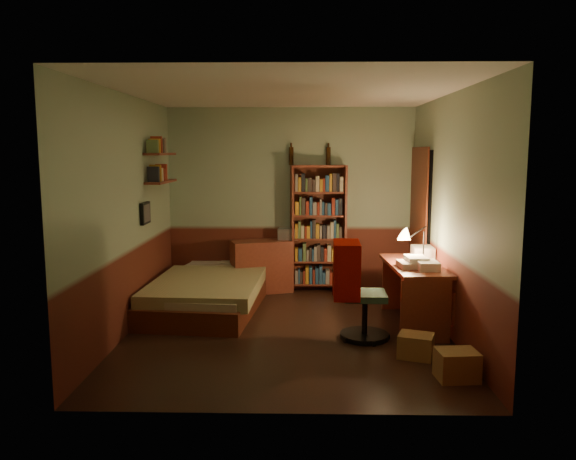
{
  "coord_description": "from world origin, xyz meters",
  "views": [
    {
      "loc": [
        0.14,
        -6.04,
        1.98
      ],
      "look_at": [
        0.0,
        0.25,
        1.1
      ],
      "focal_mm": 35.0,
      "sensor_mm": 36.0,
      "label": 1
    }
  ],
  "objects_px": {
    "mini_stereo": "(289,234)",
    "cardboard_box_b": "(416,346)",
    "desk": "(413,294)",
    "desk_lamp": "(424,239)",
    "bookshelf": "(318,229)",
    "dresser": "(261,266)",
    "bed": "(209,280)",
    "office_chair": "(365,298)",
    "cardboard_box_a": "(457,365)"
  },
  "relations": [
    {
      "from": "mini_stereo",
      "to": "desk",
      "type": "distance_m",
      "value": 2.23
    },
    {
      "from": "bed",
      "to": "bookshelf",
      "type": "distance_m",
      "value": 1.76
    },
    {
      "from": "mini_stereo",
      "to": "desk_lamp",
      "type": "bearing_deg",
      "value": -37.02
    },
    {
      "from": "desk",
      "to": "cardboard_box_b",
      "type": "bearing_deg",
      "value": -102.58
    },
    {
      "from": "desk_lamp",
      "to": "cardboard_box_b",
      "type": "bearing_deg",
      "value": -86.44
    },
    {
      "from": "dresser",
      "to": "desk_lamp",
      "type": "bearing_deg",
      "value": -52.02
    },
    {
      "from": "cardboard_box_a",
      "to": "desk_lamp",
      "type": "bearing_deg",
      "value": 88.04
    },
    {
      "from": "desk",
      "to": "cardboard_box_b",
      "type": "relative_size",
      "value": 4.1
    },
    {
      "from": "dresser",
      "to": "bookshelf",
      "type": "height_order",
      "value": "bookshelf"
    },
    {
      "from": "desk_lamp",
      "to": "cardboard_box_b",
      "type": "height_order",
      "value": "desk_lamp"
    },
    {
      "from": "office_chair",
      "to": "cardboard_box_b",
      "type": "bearing_deg",
      "value": -49.4
    },
    {
      "from": "cardboard_box_b",
      "to": "desk_lamp",
      "type": "bearing_deg",
      "value": 75.63
    },
    {
      "from": "bookshelf",
      "to": "dresser",
      "type": "bearing_deg",
      "value": 178.06
    },
    {
      "from": "desk",
      "to": "cardboard_box_a",
      "type": "bearing_deg",
      "value": -90.42
    },
    {
      "from": "office_chair",
      "to": "cardboard_box_b",
      "type": "relative_size",
      "value": 2.73
    },
    {
      "from": "desk",
      "to": "office_chair",
      "type": "distance_m",
      "value": 0.8
    },
    {
      "from": "bookshelf",
      "to": "cardboard_box_b",
      "type": "distance_m",
      "value": 2.88
    },
    {
      "from": "cardboard_box_b",
      "to": "mini_stereo",
      "type": "bearing_deg",
      "value": 115.73
    },
    {
      "from": "office_chair",
      "to": "dresser",
      "type": "bearing_deg",
      "value": 123.75
    },
    {
      "from": "mini_stereo",
      "to": "cardboard_box_a",
      "type": "xyz_separation_m",
      "value": [
        1.54,
        -3.2,
        -0.69
      ]
    },
    {
      "from": "desk",
      "to": "office_chair",
      "type": "height_order",
      "value": "office_chair"
    },
    {
      "from": "bed",
      "to": "bookshelf",
      "type": "relative_size",
      "value": 1.29
    },
    {
      "from": "cardboard_box_b",
      "to": "dresser",
      "type": "bearing_deg",
      "value": 123.35
    },
    {
      "from": "dresser",
      "to": "desk",
      "type": "height_order",
      "value": "dresser"
    },
    {
      "from": "bookshelf",
      "to": "desk",
      "type": "distance_m",
      "value": 1.97
    },
    {
      "from": "office_chair",
      "to": "desk",
      "type": "bearing_deg",
      "value": 41.45
    },
    {
      "from": "desk",
      "to": "cardboard_box_b",
      "type": "xyz_separation_m",
      "value": [
        -0.18,
        -1.05,
        -0.24
      ]
    },
    {
      "from": "mini_stereo",
      "to": "bookshelf",
      "type": "distance_m",
      "value": 0.42
    },
    {
      "from": "dresser",
      "to": "cardboard_box_a",
      "type": "height_order",
      "value": "dresser"
    },
    {
      "from": "mini_stereo",
      "to": "cardboard_box_b",
      "type": "xyz_separation_m",
      "value": [
        1.29,
        -2.67,
        -0.7
      ]
    },
    {
      "from": "cardboard_box_a",
      "to": "cardboard_box_b",
      "type": "height_order",
      "value": "cardboard_box_a"
    },
    {
      "from": "office_chair",
      "to": "cardboard_box_b",
      "type": "distance_m",
      "value": 0.77
    },
    {
      "from": "cardboard_box_a",
      "to": "bookshelf",
      "type": "bearing_deg",
      "value": 109.55
    },
    {
      "from": "mini_stereo",
      "to": "bookshelf",
      "type": "relative_size",
      "value": 0.17
    },
    {
      "from": "office_chair",
      "to": "cardboard_box_b",
      "type": "xyz_separation_m",
      "value": [
        0.44,
        -0.55,
        -0.33
      ]
    },
    {
      "from": "desk",
      "to": "cardboard_box_a",
      "type": "xyz_separation_m",
      "value": [
        0.07,
        -1.58,
        -0.23
      ]
    },
    {
      "from": "bookshelf",
      "to": "cardboard_box_a",
      "type": "xyz_separation_m",
      "value": [
        1.12,
        -3.16,
        -0.77
      ]
    },
    {
      "from": "desk_lamp",
      "to": "cardboard_box_b",
      "type": "distance_m",
      "value": 1.51
    },
    {
      "from": "desk",
      "to": "desk_lamp",
      "type": "relative_size",
      "value": 2.57
    },
    {
      "from": "bed",
      "to": "desk_lamp",
      "type": "xyz_separation_m",
      "value": [
        2.6,
        -0.55,
        0.63
      ]
    },
    {
      "from": "bookshelf",
      "to": "desk",
      "type": "bearing_deg",
      "value": -64.45
    },
    {
      "from": "bed",
      "to": "mini_stereo",
      "type": "xyz_separation_m",
      "value": [
        1.0,
        0.92,
        0.47
      ]
    },
    {
      "from": "dresser",
      "to": "desk",
      "type": "bearing_deg",
      "value": -56.94
    },
    {
      "from": "dresser",
      "to": "cardboard_box_b",
      "type": "distance_m",
      "value": 3.06
    },
    {
      "from": "bed",
      "to": "mini_stereo",
      "type": "height_order",
      "value": "mini_stereo"
    },
    {
      "from": "desk_lamp",
      "to": "bed",
      "type": "bearing_deg",
      "value": -173.95
    },
    {
      "from": "dresser",
      "to": "desk_lamp",
      "type": "distance_m",
      "value": 2.47
    },
    {
      "from": "mini_stereo",
      "to": "cardboard_box_b",
      "type": "bearing_deg",
      "value": -58.73
    },
    {
      "from": "desk",
      "to": "desk_lamp",
      "type": "distance_m",
      "value": 0.65
    },
    {
      "from": "mini_stereo",
      "to": "desk",
      "type": "relative_size",
      "value": 0.22
    }
  ]
}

